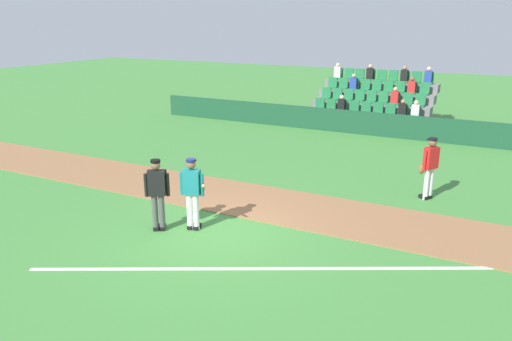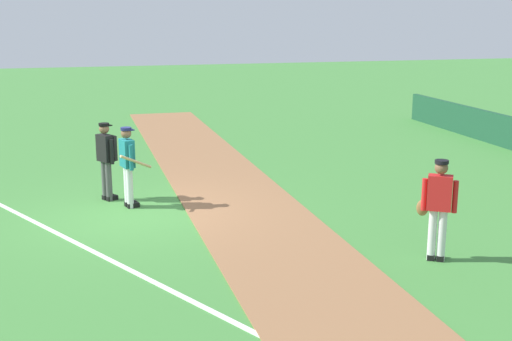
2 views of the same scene
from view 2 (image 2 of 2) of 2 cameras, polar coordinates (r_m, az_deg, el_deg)
ground_plane at (r=14.36m, az=-10.21°, el=-3.61°), size 80.00×80.00×0.00m
infield_dirt_path at (r=14.71m, az=-1.23°, el=-2.93°), size 28.00×2.52×0.03m
foul_line_chalk at (r=11.49m, az=-11.34°, el=-8.00°), size 10.66×5.69×0.01m
batter_teal_jersey at (r=14.60m, az=-10.88°, el=0.57°), size 0.74×0.70×1.76m
umpire_home_plate at (r=15.26m, az=-12.64°, el=1.16°), size 0.54×0.46×1.76m
runner_red_jersey at (r=11.65m, az=15.27°, el=-2.96°), size 0.49×0.57×1.76m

